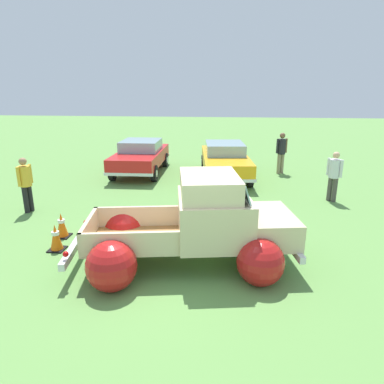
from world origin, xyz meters
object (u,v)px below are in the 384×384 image
spectator_1 (281,150)px  spectator_2 (334,174)px  vintage_pickup_truck (201,229)px  lane_cone_1 (62,225)px  lane_cone_0 (56,238)px  show_car_0 (141,155)px  show_car_1 (225,159)px  spectator_0 (26,182)px

spectator_1 → spectator_2: 3.97m
vintage_pickup_truck → lane_cone_1: bearing=156.4°
lane_cone_0 → lane_cone_1: (-0.22, 0.73, 0.00)m
show_car_0 → lane_cone_0: (-0.05, -7.69, -0.47)m
show_car_1 → spectator_2: size_ratio=2.94×
lane_cone_1 → show_car_1: bearing=59.1°
show_car_1 → lane_cone_1: bearing=-37.1°
spectator_0 → show_car_1: bearing=-123.5°
vintage_pickup_truck → lane_cone_0: bearing=167.6°
show_car_0 → spectator_0: bearing=-23.2°
show_car_0 → spectator_0: 5.72m
vintage_pickup_truck → lane_cone_0: size_ratio=7.72×
show_car_1 → spectator_0: spectator_0 is taller
spectator_1 → lane_cone_1: spectator_1 is taller
lane_cone_0 → show_car_1: bearing=63.0°
spectator_0 → spectator_1: (8.25, 5.85, 0.08)m
show_car_1 → vintage_pickup_truck: bearing=-9.1°
vintage_pickup_truck → spectator_1: (2.81, 8.40, 0.27)m
show_car_0 → show_car_1: same height
spectator_0 → spectator_1: size_ratio=0.93×
spectator_2 → lane_cone_1: size_ratio=2.62×
show_car_0 → lane_cone_0: bearing=-1.7°
spectator_1 → lane_cone_1: (-6.38, -7.51, -0.71)m
vintage_pickup_truck → lane_cone_1: (-3.57, 0.90, -0.45)m
show_car_1 → spectator_1: bearing=104.3°
vintage_pickup_truck → spectator_1: size_ratio=2.73×
spectator_0 → lane_cone_1: 2.57m
show_car_1 → spectator_1: 2.61m
spectator_0 → spectator_1: bearing=-128.5°
lane_cone_0 → lane_cone_1: 0.76m
spectator_0 → spectator_2: spectator_0 is taller
lane_cone_1 → show_car_0: bearing=87.8°
spectator_0 → lane_cone_1: size_ratio=2.64×
spectator_2 → lane_cone_1: (-7.54, -3.71, -0.63)m
lane_cone_0 → lane_cone_1: size_ratio=1.00×
vintage_pickup_truck → lane_cone_1: size_ratio=7.72×
spectator_0 → spectator_1: spectator_1 is taller
spectator_0 → lane_cone_0: size_ratio=2.64×
vintage_pickup_truck → show_car_0: 8.52m
show_car_1 → lane_cone_1: show_car_1 is taller
vintage_pickup_truck → show_car_0: vintage_pickup_truck is taller
vintage_pickup_truck → show_car_1: size_ratio=1.00×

